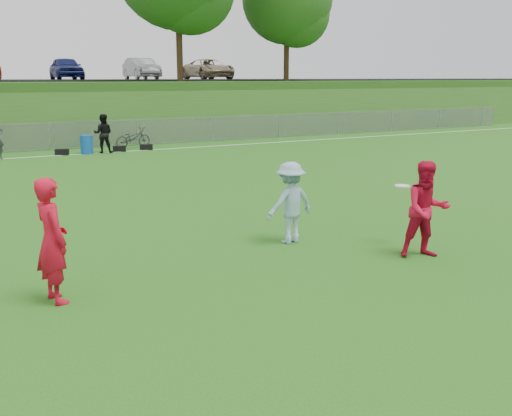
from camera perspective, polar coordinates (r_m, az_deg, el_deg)
ground at (r=8.87m, az=0.35°, el=-8.64°), size 120.00×120.00×0.00m
sideline_far at (r=25.77m, az=-19.06°, el=4.99°), size 60.00×0.10×0.01m
fence at (r=27.66m, az=-19.83°, el=6.78°), size 58.00×0.06×1.30m
berm at (r=38.50m, az=-22.40°, el=9.39°), size 120.00×18.00×3.00m
parking_lot at (r=40.45m, az=-22.90°, el=11.68°), size 120.00×12.00×0.10m
tree_green_far at (r=39.06m, az=3.40°, el=19.86°), size 5.88×5.88×8.19m
gear_bags at (r=26.01m, az=-17.10°, el=5.48°), size 7.30×0.48×0.26m
player_red_left at (r=8.85m, az=-19.72°, el=-3.08°), size 0.59×0.77×1.88m
player_red_center at (r=10.89m, az=16.69°, el=-0.16°), size 1.05×0.94×1.79m
player_blue at (r=11.38m, az=3.43°, el=0.53°), size 1.12×0.73×1.64m
frisbee at (r=11.56m, az=14.42°, el=2.15°), size 0.30×0.30×0.03m
recycling_bin at (r=25.98m, az=-16.58°, el=6.11°), size 0.64×0.64×0.80m
bicycle at (r=27.43m, az=-12.20°, el=6.87°), size 1.96×1.16×0.97m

